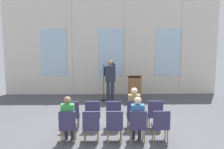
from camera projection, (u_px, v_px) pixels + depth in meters
ground_plane at (114, 134)px, 9.02m from camera, size 13.11×13.11×0.00m
rear_partition at (112, 46)px, 13.59m from camera, size 9.69×0.14×4.46m
speaker at (110, 78)px, 12.37m from camera, size 0.52×0.69×1.78m
mic_stand at (104, 93)px, 12.75m from camera, size 0.28×0.28×1.55m
lectern at (135, 89)px, 12.56m from camera, size 0.60×0.48×1.16m
chair_r0_c0 at (72, 113)px, 9.26m from camera, size 0.46×0.44×0.94m
chair_r0_c1 at (93, 113)px, 9.27m from camera, size 0.46×0.44×0.94m
chair_r0_c2 at (114, 113)px, 9.29m from camera, size 0.46×0.44×0.94m
chair_r0_c3 at (134, 113)px, 9.30m from camera, size 0.46×0.44×0.94m
audience_r0_c3 at (134, 106)px, 9.35m from camera, size 0.36×0.39×1.32m
chair_r0_c4 at (155, 113)px, 9.31m from camera, size 0.46×0.44×0.94m
chair_r1_c0 at (68, 125)px, 8.24m from camera, size 0.46×0.44×0.94m
audience_r1_c0 at (68, 117)px, 8.29m from camera, size 0.36×0.39×1.32m
chair_r1_c1 at (91, 124)px, 8.25m from camera, size 0.46×0.44×0.94m
chair_r1_c2 at (114, 124)px, 8.27m from camera, size 0.46×0.44×0.94m
chair_r1_c3 at (138, 124)px, 8.28m from camera, size 0.46×0.44×0.94m
audience_r1_c3 at (137, 117)px, 8.33m from camera, size 0.36×0.39×1.30m
chair_r1_c4 at (161, 124)px, 8.29m from camera, size 0.46×0.44×0.94m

